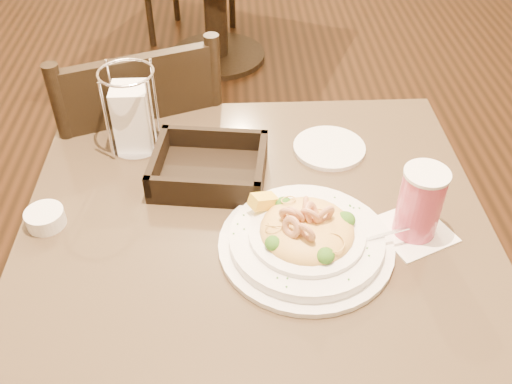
{
  "coord_description": "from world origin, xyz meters",
  "views": [
    {
      "loc": [
        -0.03,
        -0.76,
        1.51
      ],
      "look_at": [
        0.0,
        0.02,
        0.83
      ],
      "focal_mm": 40.0,
      "sensor_mm": 36.0,
      "label": 1
    }
  ],
  "objects_px": {
    "pasta_bowl": "(306,236)",
    "butter_ramekin": "(45,218)",
    "drink_glass": "(420,203)",
    "main_table": "(256,308)",
    "dining_chair_near": "(144,169)",
    "side_plate": "(329,148)",
    "napkin_caddy": "(133,115)",
    "bread_basket": "(209,169)"
  },
  "relations": [
    {
      "from": "dining_chair_near",
      "to": "pasta_bowl",
      "type": "height_order",
      "value": "dining_chair_near"
    },
    {
      "from": "bread_basket",
      "to": "butter_ramekin",
      "type": "bearing_deg",
      "value": -157.8
    },
    {
      "from": "main_table",
      "to": "drink_glass",
      "type": "bearing_deg",
      "value": -2.63
    },
    {
      "from": "bread_basket",
      "to": "butter_ramekin",
      "type": "height_order",
      "value": "bread_basket"
    },
    {
      "from": "butter_ramekin",
      "to": "drink_glass",
      "type": "bearing_deg",
      "value": -4.07
    },
    {
      "from": "dining_chair_near",
      "to": "bread_basket",
      "type": "xyz_separation_m",
      "value": [
        0.21,
        -0.35,
        0.27
      ]
    },
    {
      "from": "side_plate",
      "to": "dining_chair_near",
      "type": "bearing_deg",
      "value": 150.47
    },
    {
      "from": "drink_glass",
      "to": "side_plate",
      "type": "distance_m",
      "value": 0.3
    },
    {
      "from": "drink_glass",
      "to": "butter_ramekin",
      "type": "xyz_separation_m",
      "value": [
        -0.7,
        0.05,
        -0.05
      ]
    },
    {
      "from": "side_plate",
      "to": "bread_basket",
      "type": "bearing_deg",
      "value": -161.93
    },
    {
      "from": "side_plate",
      "to": "napkin_caddy",
      "type": "bearing_deg",
      "value": 175.4
    },
    {
      "from": "bread_basket",
      "to": "napkin_caddy",
      "type": "height_order",
      "value": "napkin_caddy"
    },
    {
      "from": "napkin_caddy",
      "to": "drink_glass",
      "type": "bearing_deg",
      "value": -28.29
    },
    {
      "from": "pasta_bowl",
      "to": "butter_ramekin",
      "type": "distance_m",
      "value": 0.49
    },
    {
      "from": "pasta_bowl",
      "to": "drink_glass",
      "type": "height_order",
      "value": "drink_glass"
    },
    {
      "from": "main_table",
      "to": "dining_chair_near",
      "type": "xyz_separation_m",
      "value": [
        -0.3,
        0.52,
        -0.02
      ]
    },
    {
      "from": "drink_glass",
      "to": "napkin_caddy",
      "type": "relative_size",
      "value": 0.88
    },
    {
      "from": "main_table",
      "to": "napkin_caddy",
      "type": "xyz_separation_m",
      "value": [
        -0.25,
        0.28,
        0.32
      ]
    },
    {
      "from": "main_table",
      "to": "bread_basket",
      "type": "height_order",
      "value": "bread_basket"
    },
    {
      "from": "drink_glass",
      "to": "napkin_caddy",
      "type": "xyz_separation_m",
      "value": [
        -0.55,
        0.3,
        0.01
      ]
    },
    {
      "from": "pasta_bowl",
      "to": "napkin_caddy",
      "type": "distance_m",
      "value": 0.48
    },
    {
      "from": "pasta_bowl",
      "to": "butter_ramekin",
      "type": "relative_size",
      "value": 4.82
    },
    {
      "from": "pasta_bowl",
      "to": "dining_chair_near",
      "type": "bearing_deg",
      "value": 124.44
    },
    {
      "from": "drink_glass",
      "to": "bread_basket",
      "type": "relative_size",
      "value": 0.66
    },
    {
      "from": "napkin_caddy",
      "to": "main_table",
      "type": "bearing_deg",
      "value": -47.97
    },
    {
      "from": "pasta_bowl",
      "to": "napkin_caddy",
      "type": "bearing_deg",
      "value": 136.13
    },
    {
      "from": "bread_basket",
      "to": "dining_chair_near",
      "type": "bearing_deg",
      "value": 120.38
    },
    {
      "from": "bread_basket",
      "to": "butter_ramekin",
      "type": "distance_m",
      "value": 0.33
    },
    {
      "from": "dining_chair_near",
      "to": "butter_ramekin",
      "type": "relative_size",
      "value": 12.64
    },
    {
      "from": "pasta_bowl",
      "to": "side_plate",
      "type": "bearing_deg",
      "value": 73.8
    },
    {
      "from": "main_table",
      "to": "side_plate",
      "type": "xyz_separation_m",
      "value": [
        0.17,
        0.25,
        0.24
      ]
    },
    {
      "from": "dining_chair_near",
      "to": "side_plate",
      "type": "bearing_deg",
      "value": 130.28
    },
    {
      "from": "napkin_caddy",
      "to": "butter_ramekin",
      "type": "distance_m",
      "value": 0.29
    },
    {
      "from": "pasta_bowl",
      "to": "napkin_caddy",
      "type": "relative_size",
      "value": 1.87
    },
    {
      "from": "bread_basket",
      "to": "side_plate",
      "type": "height_order",
      "value": "bread_basket"
    },
    {
      "from": "side_plate",
      "to": "butter_ramekin",
      "type": "distance_m",
      "value": 0.61
    },
    {
      "from": "pasta_bowl",
      "to": "side_plate",
      "type": "relative_size",
      "value": 2.22
    },
    {
      "from": "dining_chair_near",
      "to": "drink_glass",
      "type": "bearing_deg",
      "value": 118.1
    },
    {
      "from": "main_table",
      "to": "pasta_bowl",
      "type": "distance_m",
      "value": 0.28
    },
    {
      "from": "drink_glass",
      "to": "bread_basket",
      "type": "height_order",
      "value": "drink_glass"
    },
    {
      "from": "dining_chair_near",
      "to": "pasta_bowl",
      "type": "distance_m",
      "value": 0.74
    },
    {
      "from": "dining_chair_near",
      "to": "bread_basket",
      "type": "height_order",
      "value": "dining_chair_near"
    }
  ]
}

